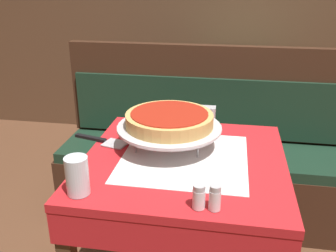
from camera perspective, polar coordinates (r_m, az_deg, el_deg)
name	(u,v)px	position (r m, az deg, el deg)	size (l,w,h in m)	color
dining_table_front	(184,181)	(1.45, 2.43, -8.42)	(0.75, 0.75, 0.78)	red
dining_table_rear	(243,82)	(2.85, 11.37, 6.57)	(0.73, 0.73, 0.77)	#1E6B33
booth_bench	(202,167)	(2.32, 5.22, -6.26)	(1.71, 0.46, 1.03)	#3D2316
back_wall_panel	(217,1)	(3.34, 7.48, 18.30)	(6.00, 0.04, 2.40)	brown
pizza_pan_stand	(169,128)	(1.45, 0.20, -0.35)	(0.40, 0.40, 0.09)	#ADADB2
deep_dish_pizza	(169,119)	(1.43, 0.20, 1.01)	(0.34, 0.34, 0.05)	tan
pizza_server	(102,140)	(1.55, -10.06, -2.19)	(0.24, 0.11, 0.01)	#BCBCC1
water_glass_near	(77,176)	(1.19, -13.66, -7.37)	(0.07, 0.07, 0.12)	silver
salt_shaker	(199,197)	(1.10, 4.73, -10.68)	(0.04, 0.04, 0.08)	silver
pepper_shaker	(215,198)	(1.10, 7.16, -10.78)	(0.04, 0.04, 0.08)	silver
napkin_holder	(204,116)	(1.68, 5.52, 1.49)	(0.10, 0.05, 0.09)	#B2B2B7
condiment_caddy	(255,63)	(2.83, 13.10, 9.28)	(0.13, 0.13, 0.17)	black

